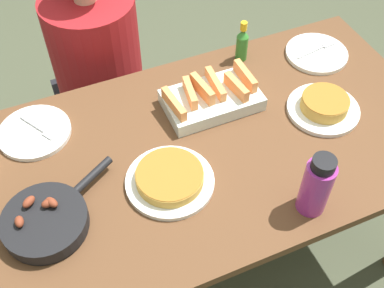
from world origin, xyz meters
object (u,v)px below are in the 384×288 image
object	(u,v)px
melon_tray	(212,98)
water_bottle	(316,186)
frittata_plate_center	(324,106)
hot_sauce_bottle	(242,43)
person_figure	(103,89)
empty_plate_near_front	(35,132)
empty_plate_far_left	(317,53)
skillet	(47,221)
frittata_plate_side	(170,179)

from	to	relation	value
melon_tray	water_bottle	distance (m)	0.50
frittata_plate_center	hot_sauce_bottle	world-z (taller)	hot_sauce_bottle
water_bottle	person_figure	world-z (taller)	person_figure
melon_tray	water_bottle	bearing A→B (deg)	-79.45
empty_plate_near_front	empty_plate_far_left	xyz separation A→B (m)	(1.06, -0.02, 0.00)
frittata_plate_center	melon_tray	bearing A→B (deg)	152.28
skillet	water_bottle	world-z (taller)	water_bottle
frittata_plate_side	person_figure	size ratio (longest dim) A/B	0.23
frittata_plate_center	empty_plate_near_front	world-z (taller)	frittata_plate_center
frittata_plate_side	empty_plate_near_front	size ratio (longest dim) A/B	1.13
water_bottle	person_figure	bearing A→B (deg)	109.90
empty_plate_far_left	person_figure	world-z (taller)	person_figure
frittata_plate_side	water_bottle	xyz separation A→B (m)	(0.34, -0.23, 0.08)
melon_tray	frittata_plate_side	world-z (taller)	melon_tray
skillet	person_figure	size ratio (longest dim) A/B	0.31
empty_plate_near_front	water_bottle	bearing A→B (deg)	-41.25
melon_tray	frittata_plate_side	size ratio (longest dim) A/B	1.20
skillet	empty_plate_far_left	distance (m)	1.15
empty_plate_far_left	water_bottle	distance (m)	0.69
person_figure	empty_plate_near_front	bearing A→B (deg)	-126.92
frittata_plate_center	hot_sauce_bottle	xyz separation A→B (m)	(-0.13, 0.36, 0.05)
frittata_plate_center	frittata_plate_side	world-z (taller)	frittata_plate_center
hot_sauce_bottle	person_figure	size ratio (longest dim) A/B	0.14
melon_tray	skillet	xyz separation A→B (m)	(-0.62, -0.25, -0.01)
frittata_plate_side	empty_plate_near_front	world-z (taller)	frittata_plate_side
empty_plate_far_left	water_bottle	xyz separation A→B (m)	(-0.39, -0.57, 0.09)
hot_sauce_bottle	person_figure	xyz separation A→B (m)	(-0.48, 0.34, -0.35)
melon_tray	empty_plate_near_front	xyz separation A→B (m)	(-0.58, 0.11, -0.03)
empty_plate_near_front	frittata_plate_center	bearing A→B (deg)	-17.13
skillet	frittata_plate_center	size ratio (longest dim) A/B	1.44
skillet	frittata_plate_side	bearing A→B (deg)	-30.45
melon_tray	hot_sauce_bottle	bearing A→B (deg)	41.30
skillet	frittata_plate_center	world-z (taller)	skillet
frittata_plate_side	melon_tray	bearing A→B (deg)	44.82
frittata_plate_side	empty_plate_far_left	bearing A→B (deg)	24.59
skillet	person_figure	world-z (taller)	person_figure
frittata_plate_side	hot_sauce_bottle	world-z (taller)	hot_sauce_bottle
water_bottle	person_figure	xyz separation A→B (m)	(-0.36, 1.00, -0.38)
empty_plate_near_front	skillet	bearing A→B (deg)	-95.49
water_bottle	frittata_plate_center	bearing A→B (deg)	51.45
frittata_plate_center	empty_plate_far_left	bearing A→B (deg)	61.39
frittata_plate_center	empty_plate_near_front	xyz separation A→B (m)	(-0.92, 0.28, -0.02)
melon_tray	frittata_plate_center	bearing A→B (deg)	-27.72
water_bottle	empty_plate_near_front	bearing A→B (deg)	138.75
hot_sauce_bottle	frittata_plate_side	bearing A→B (deg)	-136.71
empty_plate_far_left	hot_sauce_bottle	xyz separation A→B (m)	(-0.27, 0.10, 0.06)
water_bottle	hot_sauce_bottle	bearing A→B (deg)	80.20
skillet	frittata_plate_center	distance (m)	0.96
frittata_plate_center	water_bottle	size ratio (longest dim) A/B	1.15
skillet	hot_sauce_bottle	size ratio (longest dim) A/B	2.17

